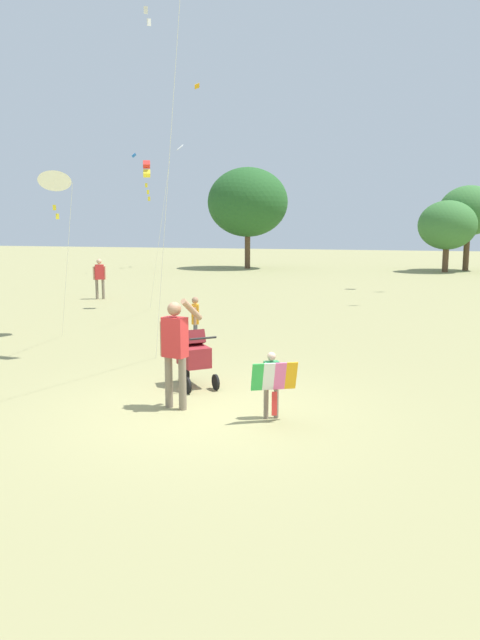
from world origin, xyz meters
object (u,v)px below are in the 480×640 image
(person_adult_flyer, at_px, (175,345))
(person_red_shirt, at_px, (100,275))
(kite_orange_delta, at_px, (147,171))
(kite_green_novelty, at_px, (55,182))
(stroller, at_px, (193,353))
(child_with_butterfly_kite, at_px, (272,379))
(person_sitting_far, at_px, (195,318))

(person_adult_flyer, distance_m, person_red_shirt, 14.51)
(kite_orange_delta, relative_size, kite_green_novelty, 1.18)
(person_adult_flyer, xyz_separation_m, stroller, (-0.19, 1.30, -0.42))
(person_adult_flyer, xyz_separation_m, person_red_shirt, (-8.04, 12.08, -0.10))
(person_red_shirt, bearing_deg, stroller, -53.93)
(child_with_butterfly_kite, height_order, kite_orange_delta, kite_orange_delta)
(person_sitting_far, bearing_deg, person_adult_flyer, -73.79)
(person_red_shirt, bearing_deg, child_with_butterfly_kite, -51.73)
(person_adult_flyer, relative_size, person_sitting_far, 1.45)
(child_with_butterfly_kite, xyz_separation_m, person_sitting_far, (-2.83, 4.42, 0.11))
(stroller, height_order, kite_orange_delta, kite_orange_delta)
(stroller, height_order, kite_green_novelty, kite_green_novelty)
(stroller, bearing_deg, person_adult_flyer, -81.86)
(person_adult_flyer, bearing_deg, person_red_shirt, 123.65)
(stroller, height_order, person_sitting_far, person_sitting_far)
(stroller, relative_size, kite_orange_delta, 0.21)
(child_with_butterfly_kite, xyz_separation_m, kite_green_novelty, (-6.75, 5.02, 3.32))
(person_adult_flyer, distance_m, person_sitting_far, 4.50)
(stroller, distance_m, person_red_shirt, 13.35)
(kite_green_novelty, height_order, person_red_shirt, kite_green_novelty)
(kite_orange_delta, height_order, person_sitting_far, kite_orange_delta)
(child_with_butterfly_kite, height_order, stroller, stroller)
(kite_green_novelty, bearing_deg, person_adult_flyer, -43.51)
(child_with_butterfly_kite, distance_m, stroller, 2.25)
(child_with_butterfly_kite, distance_m, person_adult_flyer, 1.63)
(stroller, bearing_deg, kite_green_novelty, 144.07)
(child_with_butterfly_kite, bearing_deg, kite_green_novelty, 143.36)
(kite_orange_delta, bearing_deg, person_red_shirt, 146.95)
(person_adult_flyer, distance_m, kite_green_novelty, 7.71)
(stroller, xyz_separation_m, kite_green_novelty, (-4.99, 3.62, 3.33))
(person_red_shirt, bearing_deg, person_adult_flyer, -56.35)
(kite_orange_delta, bearing_deg, kite_green_novelty, -91.41)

